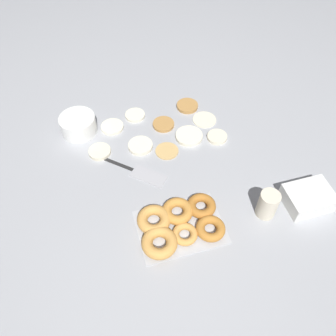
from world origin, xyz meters
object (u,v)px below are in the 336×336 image
(pancake_2, at_px, (100,152))
(donut_tray, at_px, (177,224))
(pancake_7, at_px, (217,137))
(pancake_0, at_px, (163,124))
(pancake_3, at_px, (140,146))
(pancake_6, at_px, (135,115))
(pancake_4, at_px, (204,119))
(pancake_5, at_px, (189,136))
(pancake_1, at_px, (112,127))
(paper_cup, at_px, (268,204))
(batter_bowl, at_px, (78,125))
(container_stack, at_px, (308,198))
(spatula, at_px, (141,173))
(pancake_8, at_px, (187,106))
(pancake_9, at_px, (167,150))

(pancake_2, relative_size, donut_tray, 0.30)
(pancake_7, bearing_deg, pancake_0, 145.00)
(pancake_3, distance_m, pancake_6, 0.18)
(pancake_0, distance_m, pancake_3, 0.15)
(pancake_4, xyz_separation_m, pancake_5, (-0.09, -0.08, 0.00))
(pancake_0, height_order, pancake_1, same)
(pancake_0, distance_m, pancake_7, 0.23)
(pancake_2, height_order, paper_cup, paper_cup)
(pancake_6, height_order, paper_cup, paper_cup)
(batter_bowl, bearing_deg, pancake_6, 5.59)
(pancake_6, bearing_deg, container_stack, -51.31)
(pancake_5, xyz_separation_m, donut_tray, (-0.17, -0.38, 0.01))
(batter_bowl, bearing_deg, pancake_1, -7.94)
(donut_tray, relative_size, paper_cup, 2.78)
(paper_cup, xyz_separation_m, spatula, (-0.37, 0.28, -0.05))
(pancake_5, height_order, spatula, pancake_5)
(pancake_7, bearing_deg, donut_tray, -128.46)
(pancake_3, bearing_deg, pancake_8, 34.65)
(pancake_5, bearing_deg, spatula, -151.26)
(pancake_4, relative_size, container_stack, 0.63)
(pancake_1, distance_m, batter_bowl, 0.14)
(pancake_6, bearing_deg, pancake_9, -71.77)
(pancake_1, bearing_deg, spatula, -77.62)
(pancake_4, relative_size, batter_bowl, 0.69)
(pancake_9, xyz_separation_m, paper_cup, (0.24, -0.36, 0.05))
(pancake_0, bearing_deg, pancake_4, -5.77)
(paper_cup, bearing_deg, pancake_2, 139.33)
(pancake_9, xyz_separation_m, spatula, (-0.12, -0.08, -0.00))
(pancake_5, bearing_deg, paper_cup, -71.48)
(pancake_1, xyz_separation_m, paper_cup, (0.43, -0.55, 0.05))
(pancake_5, height_order, batter_bowl, batter_bowl)
(pancake_3, xyz_separation_m, container_stack, (0.50, -0.42, 0.02))
(pancake_0, height_order, pancake_3, pancake_3)
(spatula, bearing_deg, container_stack, 13.35)
(pancake_9, bearing_deg, pancake_7, 3.20)
(pancake_2, distance_m, batter_bowl, 0.16)
(spatula, bearing_deg, pancake_8, 89.22)
(pancake_0, relative_size, pancake_7, 1.11)
(pancake_3, height_order, pancake_6, pancake_3)
(pancake_6, relative_size, spatula, 0.34)
(pancake_3, relative_size, pancake_4, 0.97)
(pancake_6, xyz_separation_m, pancake_8, (0.23, -0.01, 0.00))
(pancake_5, height_order, pancake_8, same)
(pancake_0, relative_size, pancake_3, 0.93)
(pancake_2, distance_m, paper_cup, 0.66)
(pancake_2, distance_m, pancake_6, 0.24)
(donut_tray, relative_size, spatula, 1.17)
(pancake_7, distance_m, pancake_8, 0.22)
(pancake_4, xyz_separation_m, pancake_9, (-0.20, -0.13, 0.00))
(pancake_2, distance_m, pancake_4, 0.46)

